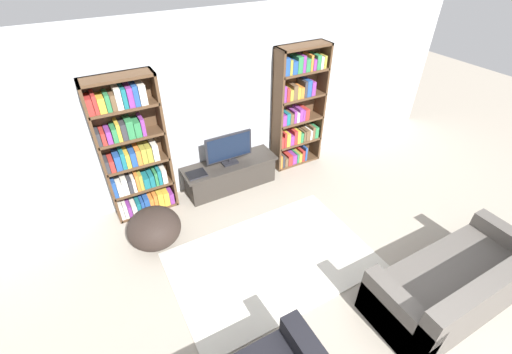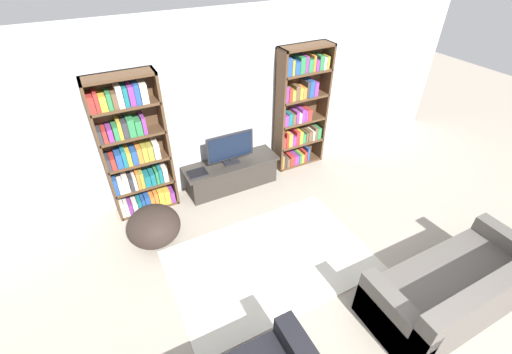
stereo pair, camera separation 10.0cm
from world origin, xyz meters
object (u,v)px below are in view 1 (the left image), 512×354
at_px(couch_right_sofa, 457,285).
at_px(beanbag_ottoman, 154,228).
at_px(tv_stand, 230,174).
at_px(television, 229,148).
at_px(bookshelf_left, 133,153).
at_px(bookshelf_right, 296,109).
at_px(laptop, 197,174).

xyz_separation_m(couch_right_sofa, beanbag_ottoman, (-2.62, 2.46, -0.03)).
xyz_separation_m(tv_stand, television, (-0.00, -0.00, 0.48)).
bearing_deg(tv_stand, bookshelf_left, 175.06).
distance_m(bookshelf_right, laptop, 1.93).
bearing_deg(laptop, bookshelf_right, 5.31).
height_order(bookshelf_left, beanbag_ottoman, bookshelf_left).
height_order(bookshelf_left, laptop, bookshelf_left).
xyz_separation_m(bookshelf_left, laptop, (0.77, -0.17, -0.51)).
height_order(bookshelf_right, couch_right_sofa, bookshelf_right).
bearing_deg(bookshelf_right, bookshelf_left, -179.95).
bearing_deg(couch_right_sofa, laptop, 120.62).
bearing_deg(bookshelf_right, beanbag_ottoman, -164.30).
xyz_separation_m(laptop, couch_right_sofa, (1.80, -3.04, -0.17)).
bearing_deg(couch_right_sofa, tv_stand, 111.80).
height_order(bookshelf_left, bookshelf_right, same).
distance_m(bookshelf_left, tv_stand, 1.53).
height_order(couch_right_sofa, beanbag_ottoman, couch_right_sofa).
height_order(bookshelf_right, beanbag_ottoman, bookshelf_right).
relative_size(tv_stand, laptop, 5.18).
height_order(television, laptop, television).
height_order(tv_stand, couch_right_sofa, couch_right_sofa).
bearing_deg(bookshelf_right, television, -174.59).
height_order(bookshelf_right, tv_stand, bookshelf_right).
bearing_deg(beanbag_ottoman, laptop, 35.08).
distance_m(bookshelf_left, television, 1.37).
xyz_separation_m(television, beanbag_ottoman, (-1.39, -0.63, -0.46)).
bearing_deg(television, bookshelf_right, 5.41).
xyz_separation_m(bookshelf_right, couch_right_sofa, (-0.04, -3.21, -0.73)).
bearing_deg(laptop, couch_right_sofa, -59.38).
distance_m(bookshelf_left, laptop, 0.94).
bearing_deg(television, tv_stand, 90.00).
relative_size(bookshelf_left, television, 2.72).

